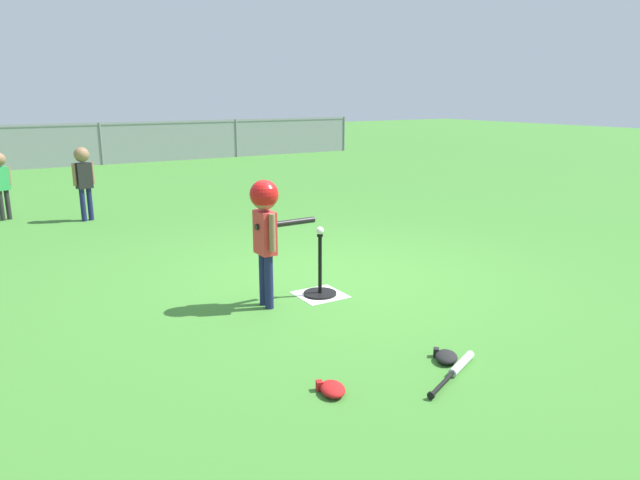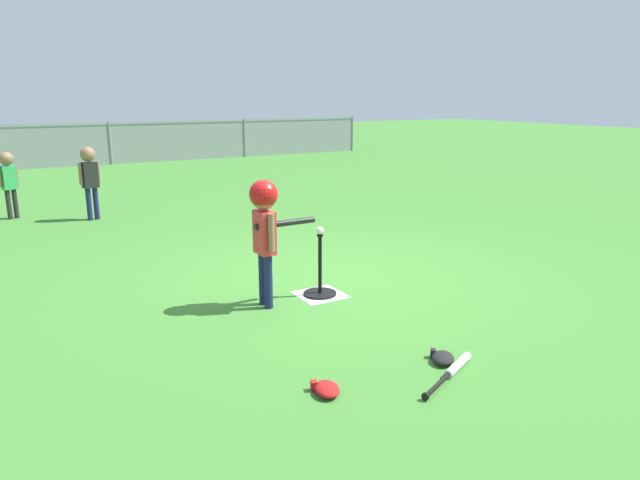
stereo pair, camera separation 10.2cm
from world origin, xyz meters
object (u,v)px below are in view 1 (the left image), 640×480
fielder_deep_left (1,177)px  baseball_on_tee (320,231)px  batting_tee (320,286)px  glove_near_bats (446,357)px  fielder_deep_right (83,174)px  glove_by_plate (332,389)px  spare_bat_silver (458,368)px  batter_child (265,218)px

fielder_deep_left → baseball_on_tee: bearing=-66.6°
batting_tee → glove_near_bats: size_ratio=2.23×
fielder_deep_right → glove_by_plate: bearing=-86.7°
batting_tee → glove_by_plate: (-0.92, -1.66, -0.06)m
fielder_deep_left → spare_bat_silver: 7.73m
baseball_on_tee → spare_bat_silver: (-0.00, -1.86, -0.61)m
glove_near_bats → batting_tee: bearing=91.4°
batting_tee → fielder_deep_left: bearing=113.4°
batting_tee → spare_bat_silver: size_ratio=0.88×
baseball_on_tee → glove_near_bats: size_ratio=0.27×
batting_tee → spare_bat_silver: (-0.00, -1.86, -0.06)m
batter_child → glove_near_bats: 1.96m
baseball_on_tee → fielder_deep_left: size_ratio=0.07×
fielder_deep_left → batter_child: bearing=-71.8°
fielder_deep_left → glove_by_plate: (1.45, -7.14, -0.63)m
batting_tee → glove_near_bats: (0.04, -1.70, -0.06)m
fielder_deep_right → glove_by_plate: size_ratio=4.38×
baseball_on_tee → fielder_deep_right: 4.93m
batter_child → fielder_deep_left: size_ratio=1.13×
batting_tee → fielder_deep_right: size_ratio=0.54×
baseball_on_tee → spare_bat_silver: bearing=-90.1°
batter_child → glove_by_plate: 1.87m
baseball_on_tee → fielder_deep_left: (-2.37, 5.48, 0.03)m
fielder_deep_left → glove_near_bats: fielder_deep_left is taller
fielder_deep_right → glove_near_bats: size_ratio=4.15×
spare_bat_silver → fielder_deep_left: bearing=107.9°
baseball_on_tee → fielder_deep_left: 5.97m
batting_tee → baseball_on_tee: bearing=45.0°
baseball_on_tee → batter_child: (-0.57, -0.01, 0.19)m
baseball_on_tee → glove_near_bats: bearing=-88.6°
batting_tee → baseball_on_tee: size_ratio=8.17×
baseball_on_tee → glove_by_plate: bearing=-119.0°
baseball_on_tee → glove_by_plate: baseball_on_tee is taller
glove_near_bats → batter_child: bearing=109.9°
fielder_deep_left → fielder_deep_right: size_ratio=0.92×
baseball_on_tee → glove_by_plate: 1.99m
fielder_deep_left → spare_bat_silver: (2.37, -7.34, -0.64)m
baseball_on_tee → glove_near_bats: baseball_on_tee is taller
baseball_on_tee → spare_bat_silver: baseball_on_tee is taller
baseball_on_tee → spare_bat_silver: 1.96m
batter_child → glove_near_bats: batter_child is taller
glove_near_bats → fielder_deep_right: bearing=101.7°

